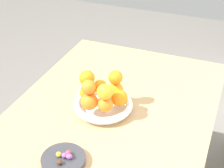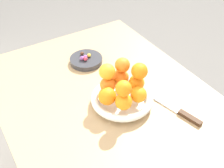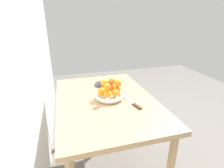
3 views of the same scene
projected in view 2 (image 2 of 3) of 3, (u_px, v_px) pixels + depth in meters
The scene contains 20 objects.
dining_table at pixel (113, 121), 1.09m from camera, with size 1.10×0.76×0.74m.
fruit_bowl at pixel (122, 99), 1.02m from camera, with size 0.23×0.23×0.04m.
candy_dish at pixel (86, 60), 1.23m from camera, with size 0.14×0.14×0.02m, color #333338.
orange_0 at pixel (136, 83), 1.02m from camera, with size 0.06×0.06×0.06m, color orange.
orange_1 at pixel (120, 78), 1.04m from camera, with size 0.06×0.06×0.06m, color orange.
orange_2 at pixel (107, 85), 1.01m from camera, with size 0.06×0.06×0.06m, color orange.
orange_3 at pixel (107, 96), 0.96m from camera, with size 0.06×0.06×0.06m, color orange.
orange_4 at pixel (124, 101), 0.94m from camera, with size 0.06×0.06×0.06m, color orange.
orange_5 at pixel (139, 95), 0.97m from camera, with size 0.06×0.06×0.06m, color orange.
orange_6 at pixel (122, 65), 1.00m from camera, with size 0.05×0.05×0.05m, color orange.
orange_7 at pixel (106, 72), 0.97m from camera, with size 0.06×0.06×0.06m, color orange.
orange_8 at pixel (139, 71), 0.98m from camera, with size 0.06×0.06×0.06m, color orange.
orange_9 at pixel (123, 89), 0.91m from camera, with size 0.05×0.05×0.05m, color orange.
candy_ball_0 at pixel (82, 54), 1.23m from camera, with size 0.02×0.02×0.02m, color #472819.
candy_ball_1 at pixel (86, 59), 1.20m from camera, with size 0.02×0.02×0.02m, color #C6384C.
candy_ball_2 at pixel (89, 55), 1.22m from camera, with size 0.02×0.02×0.02m, color gold.
candy_ball_3 at pixel (85, 57), 1.21m from camera, with size 0.02×0.02×0.02m, color #8C4C99.
candy_ball_4 at pixel (83, 58), 1.21m from camera, with size 0.02×0.02×0.02m, color #8C4C99.
candy_ball_5 at pixel (82, 58), 1.20m from camera, with size 0.02×0.02×0.02m, color #8C4C99.
knife at pixel (175, 109), 1.00m from camera, with size 0.26×0.08×0.01m.
Camera 2 is at (-0.62, 0.39, 1.46)m, focal length 45.00 mm.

